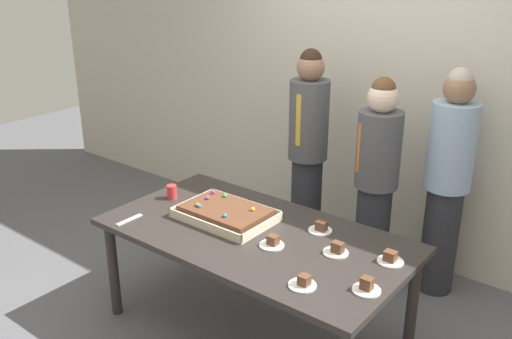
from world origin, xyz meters
name	(u,v)px	position (x,y,z in m)	size (l,w,h in m)	color
ground_plane	(255,330)	(0.00, 0.00, 0.00)	(12.00, 12.00, 0.00)	#5B5B60
interior_back_panel	(381,72)	(0.00, 1.60, 1.50)	(8.00, 0.12, 3.00)	beige
party_table	(255,243)	(0.00, 0.00, 0.67)	(1.94, 1.03, 0.74)	#2D2826
sheet_cake	(226,213)	(-0.27, 0.04, 0.78)	(0.62, 0.43, 0.10)	beige
plated_slice_near_left	(321,228)	(0.32, 0.26, 0.76)	(0.15, 0.15, 0.07)	white
plated_slice_near_right	(303,283)	(0.58, -0.32, 0.76)	(0.15, 0.15, 0.07)	white
plated_slice_far_left	(367,287)	(0.86, -0.16, 0.76)	(0.15, 0.15, 0.08)	white
plated_slice_far_right	(272,243)	(0.19, -0.07, 0.76)	(0.15, 0.15, 0.07)	white
plated_slice_center_front	(390,259)	(0.83, 0.19, 0.76)	(0.15, 0.15, 0.07)	white
plated_slice_center_back	(337,250)	(0.54, 0.08, 0.76)	(0.15, 0.15, 0.07)	white
drink_cup_nearest	(172,192)	(-0.79, 0.05, 0.79)	(0.07, 0.07, 0.10)	red
cake_server_utensil	(129,220)	(-0.75, -0.37, 0.74)	(0.03, 0.20, 0.01)	silver
person_serving_front	(376,181)	(0.32, 1.01, 0.84)	(0.31, 0.31, 1.60)	#28282D
person_green_shirt_behind	(308,153)	(-0.30, 1.05, 0.91)	(0.31, 0.31, 1.72)	#28282D
person_striped_tie_right	(448,180)	(0.74, 1.25, 0.88)	(0.32, 0.32, 1.68)	#28282D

